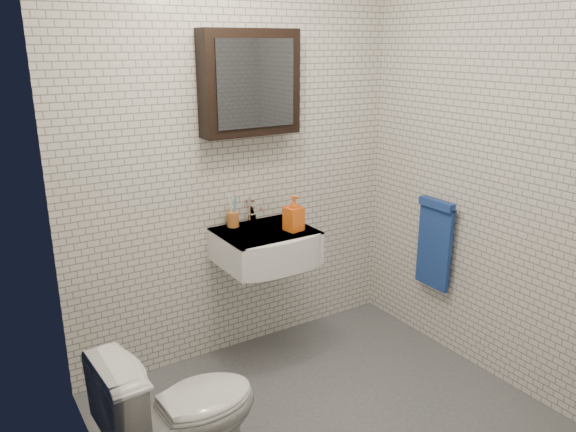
% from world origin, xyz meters
% --- Properties ---
extents(ground, '(2.20, 2.00, 0.01)m').
position_xyz_m(ground, '(0.00, 0.00, 0.01)').
color(ground, '#494C51').
rests_on(ground, ground).
extents(room_shell, '(2.22, 2.02, 2.51)m').
position_xyz_m(room_shell, '(0.00, 0.00, 1.47)').
color(room_shell, silver).
rests_on(room_shell, ground).
extents(washbasin, '(0.55, 0.50, 0.20)m').
position_xyz_m(washbasin, '(0.05, 0.73, 0.76)').
color(washbasin, white).
rests_on(washbasin, room_shell).
extents(faucet, '(0.06, 0.20, 0.15)m').
position_xyz_m(faucet, '(0.05, 0.93, 0.92)').
color(faucet, silver).
rests_on(faucet, washbasin).
extents(mirror_cabinet, '(0.60, 0.15, 0.60)m').
position_xyz_m(mirror_cabinet, '(0.05, 0.93, 1.70)').
color(mirror_cabinet, black).
rests_on(mirror_cabinet, room_shell).
extents(towel_rail, '(0.09, 0.30, 0.58)m').
position_xyz_m(towel_rail, '(1.04, 0.35, 0.72)').
color(towel_rail, silver).
rests_on(towel_rail, room_shell).
extents(toothbrush_cup, '(0.07, 0.07, 0.20)m').
position_xyz_m(toothbrush_cup, '(-0.08, 0.94, 0.90)').
color(toothbrush_cup, '#B0652C').
rests_on(toothbrush_cup, washbasin).
extents(soap_bottle, '(0.11, 0.11, 0.22)m').
position_xyz_m(soap_bottle, '(0.19, 0.68, 0.96)').
color(soap_bottle, orange).
rests_on(soap_bottle, washbasin).
extents(toilet, '(0.72, 0.44, 0.71)m').
position_xyz_m(toilet, '(-0.80, 0.05, 0.36)').
color(toilet, silver).
rests_on(toilet, ground).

